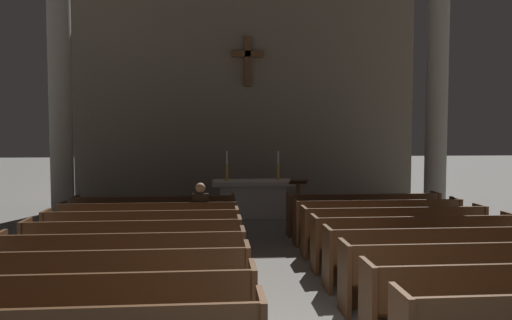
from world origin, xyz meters
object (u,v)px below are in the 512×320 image
(pew_left_row_2, at_px, (89,313))
(pew_right_row_8, at_px, (363,214))
(column_right_second, at_px, (437,78))
(pew_left_row_5, at_px, (134,247))
(column_left_second, at_px, (60,75))
(pew_right_row_4, at_px, (440,257))
(pew_right_row_5, at_px, (414,242))
(pew_left_row_6, at_px, (143,235))
(pew_right_row_3, at_px, (473,275))
(pew_left_row_8, at_px, (155,216))
(pew_right_row_7, at_px, (377,221))
(altar, at_px, (253,197))
(candlestick_right, at_px, (278,170))
(pew_right_row_6, at_px, (394,231))
(pew_left_row_4, at_px, (123,263))
(lone_worshipper, at_px, (201,213))
(pew_left_row_7, at_px, (150,225))
(lectern, at_px, (298,203))
(candlestick_left, at_px, (227,171))
(pew_left_row_3, at_px, (109,284))

(pew_left_row_2, relative_size, pew_right_row_8, 1.00)
(pew_left_row_2, bearing_deg, column_right_second, 46.90)
(pew_left_row_5, xyz_separation_m, column_right_second, (7.19, 4.78, 3.26))
(pew_left_row_2, distance_m, column_left_second, 8.72)
(pew_right_row_4, relative_size, pew_right_row_5, 1.00)
(pew_left_row_6, height_order, pew_right_row_3, same)
(pew_left_row_8, distance_m, pew_right_row_3, 6.72)
(pew_left_row_8, bearing_deg, pew_right_row_3, -46.06)
(pew_left_row_5, height_order, pew_right_row_7, same)
(pew_left_row_2, xyz_separation_m, altar, (2.33, 8.30, 0.06))
(pew_right_row_4, bearing_deg, pew_left_row_5, 168.27)
(pew_left_row_2, height_order, candlestick_right, candlestick_right)
(pew_left_row_5, height_order, pew_right_row_5, same)
(pew_right_row_5, distance_m, column_right_second, 6.31)
(altar, xyz_separation_m, candlestick_right, (0.70, -0.00, 0.74))
(pew_right_row_7, xyz_separation_m, column_right_second, (2.53, 2.84, 3.26))
(pew_left_row_8, distance_m, pew_right_row_5, 5.50)
(pew_right_row_8, xyz_separation_m, column_left_second, (-7.19, 1.88, 3.26))
(pew_left_row_5, xyz_separation_m, pew_right_row_6, (4.67, 0.97, 0.00))
(pew_left_row_4, distance_m, column_left_second, 7.08)
(pew_left_row_4, distance_m, column_right_second, 9.77)
(pew_right_row_5, relative_size, lone_worshipper, 2.63)
(pew_right_row_3, height_order, column_right_second, column_right_second)
(pew_left_row_8, relative_size, altar, 1.58)
(column_right_second, bearing_deg, pew_left_row_7, -158.42)
(column_left_second, relative_size, lectern, 6.63)
(pew_left_row_7, bearing_deg, pew_right_row_6, -11.73)
(pew_left_row_2, relative_size, pew_left_row_4, 1.00)
(pew_left_row_8, height_order, lone_worshipper, lone_worshipper)
(pew_right_row_3, xyz_separation_m, pew_right_row_4, (0.00, 0.97, 0.00))
(pew_left_row_4, distance_m, candlestick_left, 6.62)
(lectern, height_order, lone_worshipper, lone_worshipper)
(pew_right_row_4, xyz_separation_m, lectern, (-1.28, 5.17, 0.07))
(pew_right_row_7, bearing_deg, pew_right_row_5, -90.00)
(pew_left_row_8, bearing_deg, pew_left_row_3, -90.00)
(pew_left_row_3, bearing_deg, pew_right_row_8, 46.06)
(pew_left_row_7, relative_size, pew_right_row_7, 1.00)
(lectern, bearing_deg, altar, 131.37)
(pew_left_row_4, height_order, pew_right_row_8, same)
(pew_left_row_3, xyz_separation_m, column_right_second, (7.19, 6.72, 3.26))
(pew_left_row_5, height_order, candlestick_left, candlestick_left)
(pew_left_row_6, relative_size, candlestick_right, 4.35)
(pew_right_row_4, distance_m, candlestick_right, 6.62)
(pew_right_row_8, xyz_separation_m, lone_worshipper, (-3.65, -0.93, 0.22))
(pew_left_row_2, relative_size, pew_right_row_3, 1.00)
(pew_right_row_6, height_order, candlestick_left, candlestick_left)
(pew_right_row_5, distance_m, pew_right_row_6, 0.97)
(pew_left_row_6, bearing_deg, pew_right_row_8, 22.55)
(pew_left_row_7, bearing_deg, pew_right_row_4, -31.91)
(pew_left_row_4, distance_m, lone_worshipper, 3.12)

